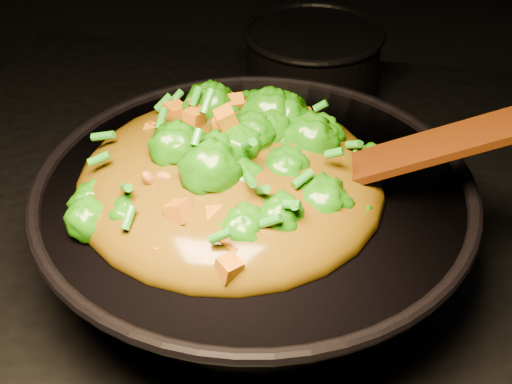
# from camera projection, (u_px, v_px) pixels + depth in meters

# --- Properties ---
(wok) EXTENTS (0.57, 0.57, 0.12)m
(wok) POSITION_uv_depth(u_px,v_px,m) (254.00, 232.00, 0.77)
(wok) COLOR black
(wok) RESTS_ON stovetop
(stir_fry) EXTENTS (0.41, 0.41, 0.11)m
(stir_fry) POSITION_uv_depth(u_px,v_px,m) (230.00, 144.00, 0.69)
(stir_fry) COLOR #207408
(stir_fry) RESTS_ON wok
(spatula) EXTENTS (0.30, 0.08, 0.13)m
(spatula) POSITION_uv_depth(u_px,v_px,m) (405.00, 155.00, 0.68)
(spatula) COLOR #361403
(spatula) RESTS_ON wok
(back_pot) EXTENTS (0.21, 0.21, 0.11)m
(back_pot) POSITION_uv_depth(u_px,v_px,m) (312.00, 64.00, 1.08)
(back_pot) COLOR black
(back_pot) RESTS_ON stovetop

